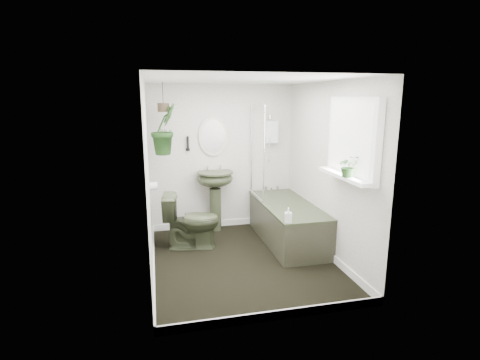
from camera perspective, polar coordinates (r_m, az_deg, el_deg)
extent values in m
cube|color=black|center=(5.04, 0.40, -12.22)|extent=(2.30, 2.80, 0.02)
cube|color=white|center=(4.59, 0.44, 15.16)|extent=(2.30, 2.80, 0.02)
cube|color=silver|center=(6.03, -2.73, 3.44)|extent=(2.30, 0.02, 2.30)
cube|color=silver|center=(3.36, 6.08, -3.92)|extent=(2.30, 0.02, 2.30)
cube|color=silver|center=(4.55, -13.92, 0.12)|extent=(0.02, 2.80, 2.30)
cube|color=silver|center=(5.07, 13.27, 1.39)|extent=(0.02, 2.80, 2.30)
cube|color=white|center=(5.02, 0.40, -11.59)|extent=(2.30, 2.80, 0.10)
cube|color=white|center=(6.11, 4.81, 7.31)|extent=(0.20, 0.10, 0.35)
ellipsoid|color=beige|center=(5.93, -4.12, 6.67)|extent=(0.46, 0.03, 0.62)
cylinder|color=black|center=(5.88, -7.96, 5.55)|extent=(0.04, 0.04, 0.22)
cylinder|color=white|center=(5.29, -13.08, -0.92)|extent=(0.11, 0.11, 0.11)
cube|color=white|center=(4.36, 16.84, 6.08)|extent=(0.08, 1.00, 0.90)
cube|color=white|center=(4.38, 15.71, 0.62)|extent=(0.18, 1.00, 0.04)
cube|color=white|center=(4.33, 16.33, 6.08)|extent=(0.01, 0.86, 0.76)
imported|color=#333A25|center=(5.36, -7.43, -6.15)|extent=(0.82, 0.54, 0.79)
imported|color=black|center=(4.21, 16.17, 2.05)|extent=(0.24, 0.22, 0.24)
imported|color=black|center=(5.42, -11.47, 7.62)|extent=(0.51, 0.50, 0.72)
imported|color=black|center=(4.67, 7.37, -5.33)|extent=(0.11, 0.11, 0.19)
cylinder|color=#382C1E|center=(5.41, -11.60, 10.78)|extent=(0.16, 0.16, 0.12)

